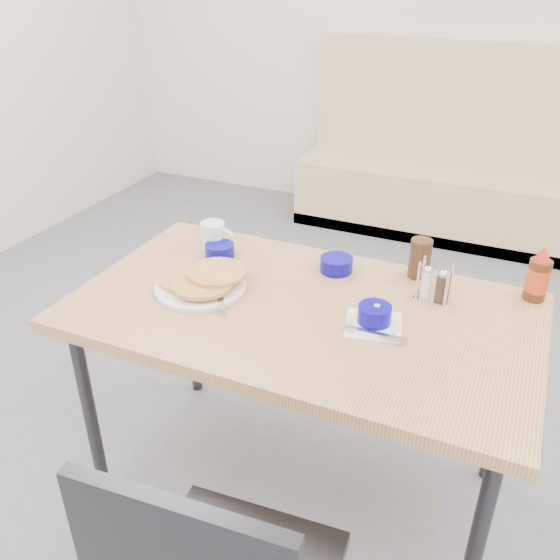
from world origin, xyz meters
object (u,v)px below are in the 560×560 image
at_px(booth_bench, 442,180).
at_px(grits_setting, 374,317).
at_px(amber_tumbler, 420,258).
at_px(condiment_caddy, 434,286).
at_px(dining_table, 301,324).
at_px(pancake_plate, 201,282).
at_px(creamer_bowl, 220,250).
at_px(coffee_mug, 214,235).
at_px(syrup_bottle, 538,277).
at_px(butter_bowl, 336,265).

xyz_separation_m(booth_bench, grits_setting, (0.23, -2.55, 0.44)).
xyz_separation_m(amber_tumbler, condiment_caddy, (0.07, -0.13, -0.02)).
bearing_deg(grits_setting, booth_bench, 95.14).
height_order(dining_table, amber_tumbler, amber_tumbler).
height_order(pancake_plate, creamer_bowl, pancake_plate).
bearing_deg(booth_bench, condiment_caddy, -81.38).
relative_size(coffee_mug, syrup_bottle, 0.72).
xyz_separation_m(coffee_mug, amber_tumbler, (0.72, 0.09, 0.02)).
distance_m(dining_table, creamer_bowl, 0.45).
bearing_deg(amber_tumbler, dining_table, -129.54).
bearing_deg(booth_bench, amber_tumbler, -82.75).
bearing_deg(dining_table, booth_bench, 90.00).
bearing_deg(booth_bench, syrup_bottle, -73.74).
xyz_separation_m(booth_bench, coffee_mug, (-0.45, -2.29, 0.46)).
relative_size(creamer_bowl, condiment_caddy, 0.81).
height_order(booth_bench, dining_table, booth_bench).
xyz_separation_m(grits_setting, syrup_bottle, (0.41, 0.35, 0.05)).
distance_m(dining_table, amber_tumbler, 0.46).
bearing_deg(dining_table, amber_tumbler, 50.46).
distance_m(amber_tumbler, condiment_caddy, 0.15).
bearing_deg(creamer_bowl, pancake_plate, -75.46).
xyz_separation_m(booth_bench, butter_bowl, (0.02, -2.27, 0.43)).
bearing_deg(butter_bowl, amber_tumbler, 16.31).
xyz_separation_m(coffee_mug, grits_setting, (0.67, -0.26, -0.02)).
relative_size(booth_bench, condiment_caddy, 14.94).
distance_m(pancake_plate, coffee_mug, 0.30).
distance_m(creamer_bowl, butter_bowl, 0.42).
xyz_separation_m(coffee_mug, condiment_caddy, (0.80, -0.04, -0.01)).
xyz_separation_m(butter_bowl, syrup_bottle, (0.62, 0.08, 0.05)).
relative_size(booth_bench, butter_bowl, 17.20).
relative_size(grits_setting, creamer_bowl, 1.98).
distance_m(pancake_plate, grits_setting, 0.57).
distance_m(booth_bench, creamer_bowl, 2.41).
relative_size(coffee_mug, grits_setting, 0.63).
height_order(coffee_mug, syrup_bottle, syrup_bottle).
height_order(creamer_bowl, amber_tumbler, amber_tumbler).
bearing_deg(coffee_mug, creamer_bowl, -44.74).
relative_size(amber_tumbler, syrup_bottle, 0.74).
distance_m(creamer_bowl, amber_tumbler, 0.69).
bearing_deg(syrup_bottle, creamer_bowl, -172.22).
bearing_deg(coffee_mug, butter_bowl, 1.69).
bearing_deg(grits_setting, condiment_caddy, 60.95).
height_order(coffee_mug, creamer_bowl, coffee_mug).
distance_m(dining_table, butter_bowl, 0.28).
relative_size(grits_setting, amber_tumbler, 1.55).
relative_size(dining_table, grits_setting, 6.82).
bearing_deg(grits_setting, syrup_bottle, 40.54).
xyz_separation_m(dining_table, grits_setting, (0.23, -0.01, 0.09)).
xyz_separation_m(dining_table, coffee_mug, (-0.45, 0.25, 0.11)).
height_order(grits_setting, creamer_bowl, grits_setting).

